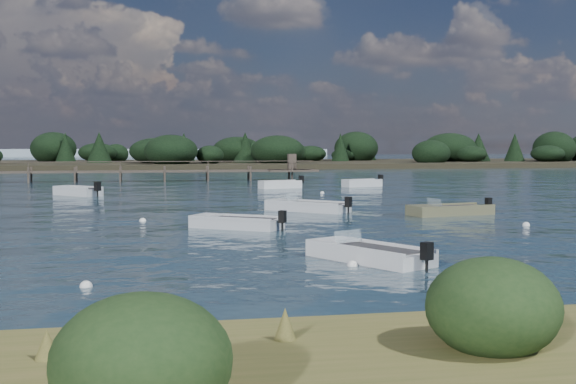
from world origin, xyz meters
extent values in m
plane|color=#172935|center=(0.00, 60.00, 0.00)|extent=(400.00, 400.00, 0.00)
cube|color=silver|center=(0.29, 34.12, 0.11)|extent=(3.65, 2.15, 0.80)
cube|color=silver|center=(-0.97, 33.81, 0.58)|extent=(1.09, 1.39, 0.16)
cube|color=#2A292C|center=(0.56, 34.18, 0.49)|extent=(2.52, 1.62, 0.14)
cube|color=silver|center=(0.44, 33.52, 0.58)|extent=(3.36, 0.95, 0.16)
cube|color=silver|center=(0.15, 34.72, 0.58)|extent=(3.36, 0.95, 0.16)
cube|color=black|center=(2.20, 34.59, 0.72)|extent=(0.40, 0.45, 0.63)
cylinder|color=black|center=(2.20, 34.59, 0.17)|extent=(0.14, 0.14, 0.63)
cube|color=silver|center=(-6.62, 5.85, 0.09)|extent=(4.06, 3.43, 0.65)
cube|color=silver|center=(-7.84, 6.69, 0.47)|extent=(1.53, 1.63, 0.13)
cube|color=#2A292C|center=(-6.36, 5.68, 0.40)|extent=(2.86, 2.48, 0.11)
cube|color=silver|center=(-7.00, 5.29, 0.47)|extent=(3.28, 2.29, 0.13)
cube|color=silver|center=(-6.23, 6.42, 0.47)|extent=(3.28, 2.29, 0.13)
cube|color=black|center=(-4.84, 4.64, 0.59)|extent=(0.39, 0.41, 0.51)
cylinder|color=black|center=(-4.84, 4.64, 0.14)|extent=(0.13, 0.13, 0.51)
cube|color=silver|center=(-15.35, 28.19, 0.11)|extent=(3.64, 3.67, 0.80)
cube|color=silver|center=(-16.33, 29.19, 0.59)|extent=(1.58, 1.57, 0.16)
cube|color=#2A292C|center=(-15.14, 27.98, 0.49)|extent=(2.61, 2.62, 0.14)
cube|color=silver|center=(-15.83, 27.72, 0.59)|extent=(2.67, 2.72, 0.16)
cube|color=silver|center=(-14.86, 28.67, 0.59)|extent=(2.67, 2.72, 0.16)
cube|color=black|center=(-13.88, 26.70, 0.72)|extent=(0.50, 0.50, 0.63)
cylinder|color=black|center=(-13.88, 26.70, 0.17)|extent=(0.16, 0.16, 0.63)
cube|color=silver|center=(7.69, 35.21, 0.11)|extent=(3.59, 2.19, 0.78)
cube|color=silver|center=(6.47, 34.87, 0.57)|extent=(1.10, 1.38, 0.16)
cube|color=#2A292C|center=(7.95, 35.29, 0.48)|extent=(2.48, 1.65, 0.13)
cube|color=silver|center=(7.86, 34.63, 0.57)|extent=(3.27, 1.03, 0.16)
cube|color=silver|center=(7.53, 35.79, 0.57)|extent=(3.27, 1.03, 0.16)
cube|color=black|center=(9.55, 35.73, 0.70)|extent=(0.40, 0.45, 0.61)
cylinder|color=black|center=(9.55, 35.73, 0.17)|extent=(0.14, 0.14, 0.61)
cube|color=#716E4B|center=(4.83, 9.79, 0.09)|extent=(4.58, 2.44, 0.63)
cube|color=#716E4B|center=(3.21, 9.47, 0.46)|extent=(1.31, 1.64, 0.13)
cube|color=#2A292C|center=(5.18, 9.86, 0.39)|extent=(3.15, 1.85, 0.11)
cube|color=#716E4B|center=(4.98, 9.05, 0.46)|extent=(4.29, 0.95, 0.13)
cube|color=#716E4B|center=(4.69, 10.54, 0.46)|extent=(4.29, 0.95, 0.13)
cube|color=black|center=(7.16, 10.26, 0.57)|extent=(0.31, 0.35, 0.50)
cylinder|color=black|center=(7.16, 10.26, 0.14)|extent=(0.11, 0.11, 0.50)
cube|color=silver|center=(3.90, 9.61, 0.68)|extent=(0.37, 1.18, 0.38)
cube|color=silver|center=(-3.65, -3.70, 0.09)|extent=(3.33, 4.40, 0.63)
cube|color=silver|center=(-4.40, -2.31, 0.46)|extent=(1.69, 1.54, 0.13)
cube|color=#2A292C|center=(-3.49, -3.99, 0.39)|extent=(2.43, 3.08, 0.11)
cube|color=silver|center=(-4.28, -4.04, 0.46)|extent=(2.08, 3.72, 0.13)
cube|color=silver|center=(-3.02, -3.36, 0.46)|extent=(2.08, 3.72, 0.13)
cube|color=black|center=(-2.57, -5.71, 0.57)|extent=(0.39, 0.37, 0.50)
cylinder|color=black|center=(-2.57, -5.71, 0.14)|extent=(0.12, 0.12, 0.50)
cube|color=silver|center=(-4.09, -2.89, 0.68)|extent=(1.04, 0.65, 0.38)
cube|color=silver|center=(-1.93, 13.12, 0.10)|extent=(4.36, 4.27, 0.69)
cube|color=silver|center=(-3.19, 14.33, 0.50)|extent=(1.73, 1.74, 0.14)
cube|color=#2A292C|center=(-1.67, 12.87, 0.42)|extent=(3.09, 3.04, 0.12)
cube|color=silver|center=(-2.42, 12.62, 0.50)|extent=(3.39, 3.27, 0.14)
cube|color=silver|center=(-1.45, 13.62, 0.50)|extent=(3.39, 3.27, 0.14)
cube|color=black|center=(-0.12, 11.38, 0.62)|extent=(0.43, 0.43, 0.54)
cylinder|color=black|center=(-0.12, 11.38, 0.15)|extent=(0.14, 0.14, 0.54)
cube|color=silver|center=(-2.66, 13.82, 0.74)|extent=(0.86, 0.89, 0.41)
sphere|color=white|center=(-4.40, -4.49, 0.00)|extent=(0.32, 0.32, 0.32)
sphere|color=white|center=(6.15, 4.52, 0.00)|extent=(0.32, 0.32, 0.32)
sphere|color=white|center=(-10.61, 9.55, 0.00)|extent=(0.32, 0.32, 0.32)
sphere|color=white|center=(2.26, 27.19, 0.00)|extent=(0.32, 0.32, 0.32)
sphere|color=white|center=(-11.82, -6.28, 0.00)|extent=(0.32, 0.32, 0.32)
cube|color=#473D34|center=(4.00, 48.00, 1.00)|extent=(5.00, 3.20, 0.18)
cube|color=#473D34|center=(4.00, 48.00, 1.90)|extent=(0.80, 0.80, 1.60)
cylinder|color=#473D34|center=(-21.73, 47.15, 0.40)|extent=(0.20, 0.20, 2.20)
cylinder|color=#473D34|center=(-21.73, 48.85, 0.40)|extent=(0.20, 0.20, 2.20)
cylinder|color=#473D34|center=(-17.47, 47.15, 0.40)|extent=(0.20, 0.20, 2.20)
cylinder|color=#473D34|center=(-17.47, 48.85, 0.40)|extent=(0.20, 0.20, 2.20)
cylinder|color=#473D34|center=(-13.20, 47.15, 0.40)|extent=(0.20, 0.20, 2.20)
cylinder|color=#473D34|center=(-13.20, 48.85, 0.40)|extent=(0.20, 0.20, 2.20)
cylinder|color=#473D34|center=(-8.93, 47.15, 0.40)|extent=(0.20, 0.20, 2.20)
cylinder|color=#473D34|center=(-8.93, 48.85, 0.40)|extent=(0.20, 0.20, 2.20)
cylinder|color=#473D34|center=(-4.67, 47.15, 0.40)|extent=(0.20, 0.20, 2.20)
cylinder|color=#473D34|center=(-4.67, 48.85, 0.40)|extent=(0.20, 0.20, 2.20)
cylinder|color=#473D34|center=(-0.40, 47.15, 0.40)|extent=(0.20, 0.20, 2.20)
cylinder|color=#473D34|center=(-0.40, 48.85, 0.40)|extent=(0.20, 0.20, 2.20)
cylinder|color=#473D34|center=(3.87, 47.15, 0.40)|extent=(0.20, 0.20, 2.20)
cylinder|color=#473D34|center=(3.87, 48.85, 0.40)|extent=(0.20, 0.20, 2.20)
cube|color=black|center=(25.00, 100.00, 0.00)|extent=(190.00, 40.00, 1.60)
ellipsoid|color=black|center=(25.00, 100.00, 2.80)|extent=(180.50, 36.00, 4.40)
camera|label=1|loc=(-10.16, -24.79, 3.53)|focal=45.00mm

